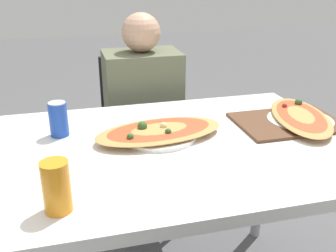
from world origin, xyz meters
TOP-DOWN VIEW (x-y plane):
  - dining_table at (0.00, 0.00)m, footprint 1.23×0.88m
  - chair_far_seated at (0.02, 0.77)m, footprint 0.40×0.40m
  - person_seated at (0.02, 0.65)m, footprint 0.37×0.28m
  - pizza_main at (-0.04, 0.07)m, footprint 0.49×0.29m
  - soda_can at (-0.38, 0.18)m, footprint 0.07×0.07m
  - drink_glass at (-0.39, -0.31)m, footprint 0.07×0.07m
  - serving_tray at (0.47, 0.07)m, footprint 0.40×0.28m
  - pizza_second at (0.53, 0.07)m, footprint 0.32×0.47m

SIDE VIEW (x-z plane):
  - chair_far_seated at x=0.02m, z-range 0.06..0.96m
  - person_seated at x=0.02m, z-range 0.10..1.25m
  - dining_table at x=0.00m, z-range 0.31..1.09m
  - serving_tray at x=0.47m, z-range 0.78..0.79m
  - pizza_second at x=0.53m, z-range 0.77..0.83m
  - pizza_main at x=-0.04m, z-range 0.77..0.83m
  - soda_can at x=-0.38m, z-range 0.78..0.90m
  - drink_glass at x=-0.39m, z-range 0.78..0.91m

